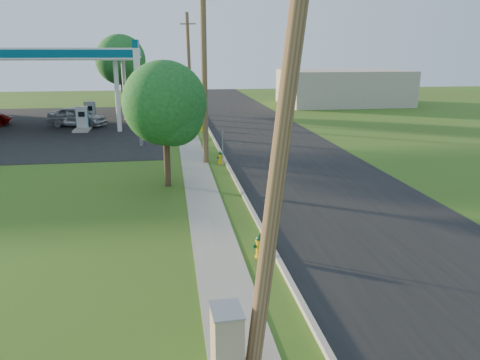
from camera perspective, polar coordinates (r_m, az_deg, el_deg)
name	(u,v)px	position (r m, az deg, el deg)	size (l,w,h in m)	color
ground_plane	(293,332)	(11.23, 6.45, -17.91)	(140.00, 140.00, 0.00)	#39501A
road	(333,194)	(21.22, 11.28, -1.71)	(8.00, 120.00, 0.02)	black
curb	(244,197)	(20.22, 0.55, -2.07)	(0.15, 120.00, 0.15)	#9B988E
sidewalk	(204,200)	(20.04, -4.40, -2.45)	(1.50, 120.00, 0.03)	gray
forecourt	(6,128)	(43.61, -26.59, 5.71)	(26.00, 28.00, 0.02)	black
utility_pole_near	(283,130)	(8.39, 5.21, 6.07)	(1.40, 0.32, 9.48)	brown
utility_pole_mid	(204,74)	(26.14, -4.37, 12.76)	(1.40, 0.32, 9.80)	brown
utility_pole_far	(189,66)	(44.10, -6.22, 13.59)	(1.40, 0.32, 9.50)	brown
sign_post_near	(266,225)	(14.48, 3.25, -5.45)	(0.05, 0.04, 2.00)	gray
sign_post_mid	(223,149)	(25.72, -2.13, 3.86)	(0.05, 0.04, 2.00)	gray
sign_post_far	(205,118)	(37.70, -4.27, 7.53)	(0.05, 0.04, 2.00)	gray
gas_canopy	(23,54)	(42.59, -24.93, 13.71)	(18.18, 9.18, 6.40)	silver
fuel_pump_ne	(83,121)	(40.01, -18.63, 6.83)	(1.20, 3.20, 1.90)	#9B988E
fuel_pump_se	(90,115)	(43.92, -17.78, 7.60)	(1.20, 3.20, 1.90)	#9B988E
price_pylon	(137,63)	(31.60, -12.47, 13.78)	(0.34, 2.04, 6.85)	gray
distant_building	(343,87)	(57.97, 12.42, 10.98)	(14.00, 10.00, 4.00)	#9C9488
tree_verge	(167,107)	(21.60, -8.89, 8.81)	(3.83, 3.83, 5.80)	#392919
tree_lot	(121,62)	(52.13, -14.25, 13.81)	(5.21, 5.21, 7.90)	#392919
hydrant_near	(260,246)	(14.51, 2.41, -8.07)	(0.39, 0.35, 0.76)	#E4AD0C
hydrant_mid	(220,158)	(26.45, -2.42, 2.73)	(0.37, 0.33, 0.71)	yellow
hydrant_far	(201,126)	(37.79, -4.75, 6.62)	(0.42, 0.37, 0.81)	yellow
utility_cabinet	(227,340)	(9.71, -1.61, -18.90)	(0.64, 0.82, 1.36)	#9C8D6E
car_silver	(77,117)	(41.97, -19.22, 7.30)	(1.97, 4.90, 1.67)	#B0B3B8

